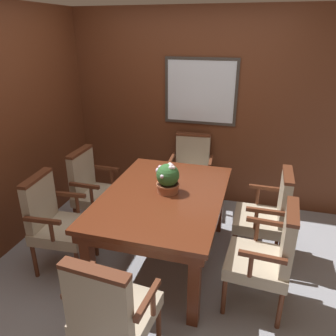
% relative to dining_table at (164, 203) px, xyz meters
% --- Properties ---
extents(ground_plane, '(14.00, 14.00, 0.00)m').
position_rel_dining_table_xyz_m(ground_plane, '(-0.08, -0.15, -0.66)').
color(ground_plane, '#93969E').
extents(wall_back, '(7.20, 0.08, 2.45)m').
position_rel_dining_table_xyz_m(wall_back, '(-0.08, 1.48, 0.57)').
color(wall_back, '#5B2D19').
rests_on(wall_back, ground_plane).
extents(dining_table, '(1.11, 1.59, 0.76)m').
position_rel_dining_table_xyz_m(dining_table, '(0.00, 0.00, 0.00)').
color(dining_table, '#562614').
rests_on(dining_table, ground_plane).
extents(chair_head_near, '(0.56, 0.53, 0.96)m').
position_rel_dining_table_xyz_m(chair_head_near, '(0.01, -1.21, -0.14)').
color(chair_head_near, '#562B19').
rests_on(chair_head_near, ground_plane).
extents(chair_head_far, '(0.56, 0.53, 0.96)m').
position_rel_dining_table_xyz_m(chair_head_far, '(0.01, 1.20, -0.14)').
color(chair_head_far, '#562B19').
rests_on(chair_head_far, ground_plane).
extents(chair_right_near, '(0.52, 0.55, 0.96)m').
position_rel_dining_table_xyz_m(chair_right_near, '(0.97, -0.34, -0.14)').
color(chair_right_near, '#562B19').
rests_on(chair_right_near, ground_plane).
extents(chair_left_far, '(0.50, 0.53, 0.96)m').
position_rel_dining_table_xyz_m(chair_left_far, '(-0.95, 0.37, -0.14)').
color(chair_left_far, '#562B19').
rests_on(chair_left_far, ground_plane).
extents(chair_left_near, '(0.53, 0.55, 0.96)m').
position_rel_dining_table_xyz_m(chair_left_near, '(-0.97, -0.35, -0.14)').
color(chair_left_near, '#562B19').
rests_on(chair_left_near, ground_plane).
extents(chair_right_far, '(0.50, 0.53, 0.96)m').
position_rel_dining_table_xyz_m(chair_right_far, '(0.97, 0.34, -0.14)').
color(chair_right_far, '#562B19').
rests_on(chair_right_far, ground_plane).
extents(potted_plant, '(0.23, 0.22, 0.29)m').
position_rel_dining_table_xyz_m(potted_plant, '(0.03, 0.05, 0.24)').
color(potted_plant, '#9E5638').
rests_on(potted_plant, dining_table).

